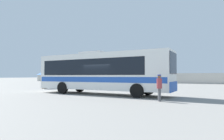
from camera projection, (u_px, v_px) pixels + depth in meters
name	position (u px, v px, depth m)	size (l,w,h in m)	color
ground_plane	(141.00, 88.00, 25.63)	(300.00, 300.00, 0.00)	gray
perimeter_wall	(170.00, 78.00, 42.69)	(80.00, 0.30, 2.15)	beige
coach_bus_white_blue	(100.00, 71.00, 17.27)	(12.22, 2.93, 3.73)	white
attendant_by_bus_door	(159.00, 86.00, 12.44)	(0.45, 0.45, 1.67)	#4C4C51
vendor_umbrella_near_gate_blue	(45.00, 73.00, 25.16)	(1.89, 1.89, 2.24)	gray
parked_car_leftmost_dark_blue	(103.00, 79.00, 45.34)	(4.60, 2.21, 1.53)	navy
parked_car_second_maroon	(127.00, 80.00, 42.92)	(4.75, 2.32, 1.46)	maroon
parked_car_third_silver	(152.00, 80.00, 40.67)	(4.34, 2.09, 1.52)	#B7BABF
utility_pole_near	(152.00, 66.00, 48.04)	(1.78, 0.55, 7.65)	#4C3823
utility_pole_far	(151.00, 66.00, 48.20)	(1.80, 0.24, 7.41)	#4C3823
roadside_tree_left	(112.00, 62.00, 55.11)	(4.67, 4.67, 7.41)	brown
roadside_tree_midleft	(132.00, 66.00, 51.55)	(3.31, 3.31, 5.55)	brown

